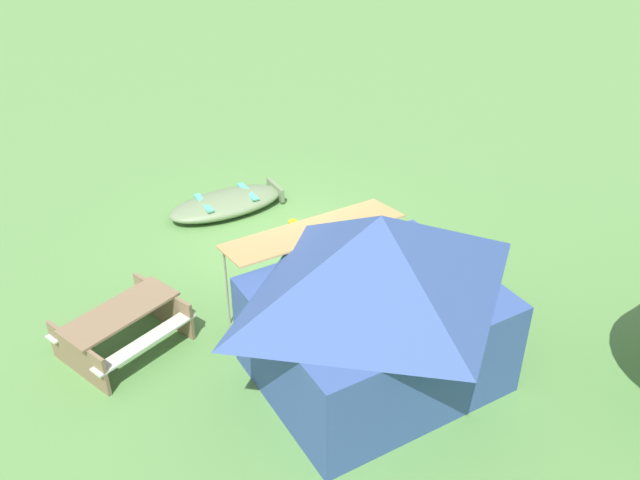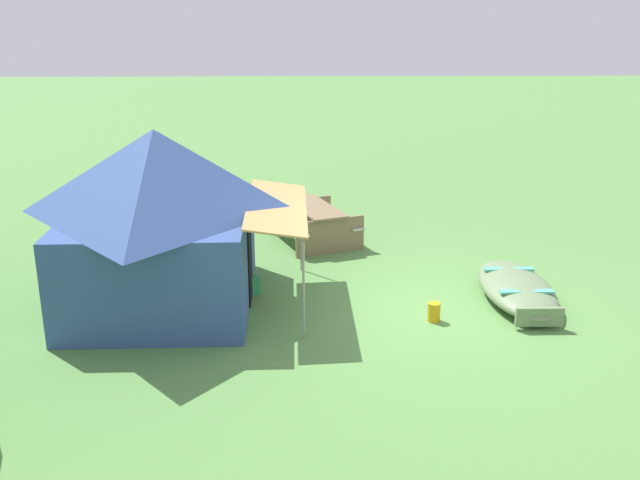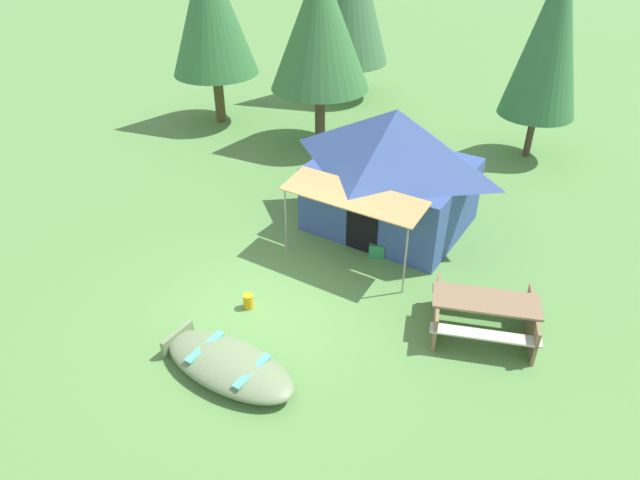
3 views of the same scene
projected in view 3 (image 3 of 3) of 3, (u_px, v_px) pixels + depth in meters
The scene contains 9 objects.
ground_plane at pixel (269, 309), 10.85m from camera, with size 80.00×80.00×0.00m, color #578B45.
beached_rowboat at pixel (228, 364), 9.36m from camera, with size 2.57×1.15×0.39m.
canvas_cabin_tent at pixel (393, 168), 12.72m from camera, with size 3.70×3.91×2.86m.
picnic_table at pixel (484, 312), 10.07m from camera, with size 2.27×2.01×0.75m.
cooler_box at pixel (377, 246), 12.43m from camera, with size 0.56×0.34×0.31m, color #2E9356.
fuel_can at pixel (248, 301), 10.82m from camera, with size 0.19×0.19×0.30m, color orange.
pine_tree_back_left at pixel (552, 35), 14.92m from camera, with size 2.13×2.13×5.71m.
pine_tree_far_center at pixel (210, 10), 17.23m from camera, with size 2.75×2.75×5.58m.
pine_tree_side at pixel (320, 26), 15.67m from camera, with size 2.91×2.91×5.32m.
Camera 3 is at (5.40, -6.45, 7.05)m, focal length 31.45 mm.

